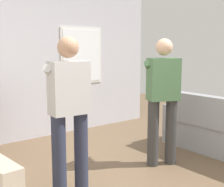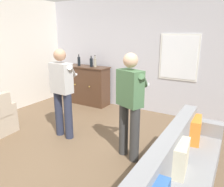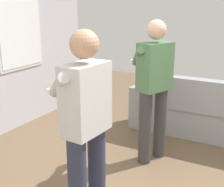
{
  "view_description": "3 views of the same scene",
  "coord_description": "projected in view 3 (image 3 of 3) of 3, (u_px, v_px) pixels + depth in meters",
  "views": [
    {
      "loc": [
        -2.08,
        -2.34,
        1.58
      ],
      "look_at": [
        0.33,
        0.72,
        0.99
      ],
      "focal_mm": 50.0,
      "sensor_mm": 36.0,
      "label": 1
    },
    {
      "loc": [
        2.31,
        -2.44,
        1.97
      ],
      "look_at": [
        0.42,
        0.76,
        0.91
      ],
      "focal_mm": 35.0,
      "sensor_mm": 36.0,
      "label": 2
    },
    {
      "loc": [
        -2.35,
        -0.82,
        1.87
      ],
      "look_at": [
        0.5,
        0.73,
        0.91
      ],
      "focal_mm": 50.0,
      "sensor_mm": 36.0,
      "label": 3
    }
  ],
  "objects": [
    {
      "name": "person_standing_left",
      "position": [
        85.0,
        125.0,
        2.43
      ],
      "size": [
        0.56,
        0.49,
        1.68
      ],
      "color": "#282D42",
      "rests_on": "ground"
    },
    {
      "name": "couch",
      "position": [
        218.0,
        116.0,
        4.31
      ],
      "size": [
        0.57,
        2.53,
        0.87
      ],
      "color": "gray",
      "rests_on": "ground"
    },
    {
      "name": "person_standing_right",
      "position": [
        154.0,
        85.0,
        3.6
      ],
      "size": [
        0.52,
        0.52,
        1.68
      ],
      "color": "#383838",
      "rests_on": "ground"
    }
  ]
}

